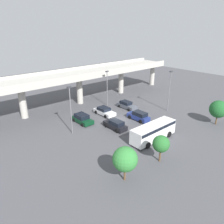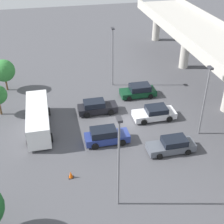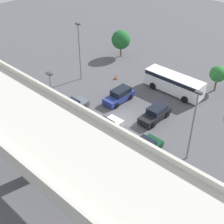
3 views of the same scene
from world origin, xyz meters
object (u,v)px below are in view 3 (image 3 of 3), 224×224
Objects in this scene: lamp_post_near_aisle at (193,122)px; lamp_post_mid_lot at (79,48)px; parked_car_1 at (155,114)px; lamp_post_by_overpass at (52,100)px; shuttle_bus at (174,82)px; tree_front_centre at (218,74)px; parked_car_3 at (119,95)px; parked_car_2 at (103,128)px; traffic_cone at (116,77)px; parked_car_0 at (143,149)px; tree_front_right at (121,40)px; parked_car_4 at (71,107)px.

lamp_post_mid_lot is (20.62, -4.16, 0.18)m from lamp_post_near_aisle.
lamp_post_by_overpass reaches higher than parked_car_1.
shuttle_bus is 2.24× the size of tree_front_centre.
parked_car_2 is at bearing 26.69° from parked_car_3.
lamp_post_mid_lot is at bearing 41.76° from traffic_cone.
parked_car_0 is 24.46m from tree_front_right.
parked_car_4 is (2.77, 6.08, -0.11)m from parked_car_3.
tree_front_right is (6.32, -16.64, 2.25)m from parked_car_4.
parked_car_0 is 0.57× the size of lamp_post_near_aisle.
parked_car_2 is at bearing 148.29° from lamp_post_mid_lot.
parked_car_2 is at bearing -93.44° from shuttle_bus.
lamp_post_near_aisle is at bearing -55.14° from parked_car_0.
traffic_cone is at bearing -138.24° from lamp_post_mid_lot.
lamp_post_by_overpass is 1.72× the size of tree_front_right.
parked_car_3 is 0.58× the size of lamp_post_by_overpass.
lamp_post_by_overpass reaches higher than parked_car_3.
parked_car_1 is 10.53m from parked_car_4.
lamp_post_near_aisle is 25.76m from tree_front_right.
parked_car_0 is 0.99× the size of parked_car_1.
tree_front_centre is at bearing -72.93° from lamp_post_near_aisle.
lamp_post_by_overpass is at bearing -33.21° from parked_car_1.
lamp_post_near_aisle reaches higher than parked_car_3.
parked_car_0 is at bearing 25.15° from parked_car_1.
parked_car_0 is 6.63m from parked_car_1.
lamp_post_near_aisle is at bearing 155.68° from traffic_cone.
parked_car_2 is 12.92m from traffic_cone.
parked_car_3 is 0.54× the size of lamp_post_mid_lot.
parked_car_1 is 1.02× the size of parked_car_3.
parked_car_2 is 10.46m from lamp_post_near_aisle.
tree_front_centre is (-3.99, -4.34, 1.05)m from shuttle_bus.
shuttle_bus is (-3.99, -6.66, 0.73)m from parked_car_3.
lamp_post_by_overpass is at bearing 125.11° from lamp_post_mid_lot.
parked_car_2 is at bearing -23.09° from parked_car_1.
shuttle_bus reaches higher than parked_car_4.
lamp_post_near_aisle is at bearing 107.07° from tree_front_centre.
parked_car_0 is 0.54× the size of lamp_post_mid_lot.
lamp_post_mid_lot reaches higher than lamp_post_by_overpass.
parked_car_0 is at bearing -90.03° from parked_car_4.
lamp_post_by_overpass is (-2.12, 3.98, 3.88)m from parked_car_4.
traffic_cone is (-4.74, 6.46, -2.62)m from tree_front_right.
lamp_post_by_overpass reaches higher than shuttle_bus.
lamp_post_near_aisle reaches higher than shuttle_bus.
lamp_post_mid_lot reaches higher than parked_car_1.
lamp_post_near_aisle is at bearing 168.61° from lamp_post_mid_lot.
parked_car_1 is 0.55× the size of lamp_post_mid_lot.
traffic_cone is at bearing -112.23° from parked_car_1.
shuttle_bus is at bearing 20.30° from parked_car_0.
parked_car_1 is 0.57× the size of lamp_post_near_aisle.
lamp_post_near_aisle is 11.50× the size of traffic_cone.
lamp_post_by_overpass is 15.24m from traffic_cone.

